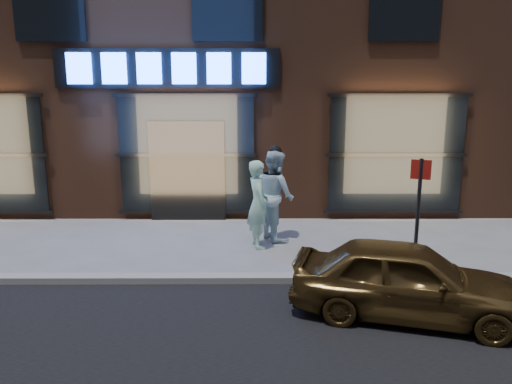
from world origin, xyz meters
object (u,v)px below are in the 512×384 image
at_px(man_cap, 275,195).
at_px(sign_post, 418,206).
at_px(gold_sedan, 407,280).
at_px(man_bowtie, 258,204).

xyz_separation_m(man_cap, sign_post, (2.33, -2.16, 0.28)).
relative_size(gold_sedan, sign_post, 1.59).
distance_m(gold_sedan, sign_post, 1.78).
bearing_deg(man_bowtie, gold_sedan, -161.83).
bearing_deg(gold_sedan, man_bowtie, 49.60).
height_order(man_cap, gold_sedan, man_cap).
relative_size(man_cap, sign_post, 0.93).
bearing_deg(man_bowtie, man_cap, -47.82).
distance_m(man_cap, gold_sedan, 4.10).
distance_m(man_bowtie, gold_sedan, 3.76).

